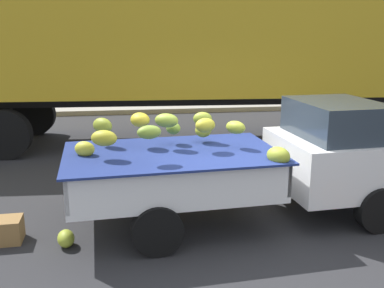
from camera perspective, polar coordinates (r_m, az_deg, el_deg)
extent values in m
plane|color=#28282B|center=(6.36, 5.89, -10.65)|extent=(220.00, 220.00, 0.00)
cube|color=gray|center=(15.50, -2.62, 4.50)|extent=(80.00, 0.80, 0.16)
cube|color=white|center=(7.06, 19.24, -2.04)|extent=(2.15, 1.83, 0.78)
cube|color=#28333D|center=(6.81, 18.23, 3.10)|extent=(1.23, 1.56, 0.52)
cube|color=white|center=(6.19, -2.56, -5.52)|extent=(2.91, 1.89, 0.08)
cube|color=white|center=(6.88, -3.77, -1.24)|extent=(2.79, 0.27, 0.44)
cube|color=white|center=(5.34, -1.06, -5.77)|extent=(2.79, 0.27, 0.44)
cube|color=white|center=(6.47, 9.46, -2.40)|extent=(0.18, 1.68, 0.44)
cube|color=white|center=(6.04, -15.54, -3.95)|extent=(0.18, 1.68, 0.44)
cube|color=#B21914|center=(6.92, -3.80, -1.50)|extent=(2.67, 0.22, 0.07)
cube|color=navy|center=(6.04, -2.61, -1.14)|extent=(3.04, 2.02, 0.03)
ellipsoid|color=#9BA62D|center=(6.20, 5.66, 2.16)|extent=(0.34, 0.37, 0.18)
ellipsoid|color=gold|center=(6.02, -13.71, -0.62)|extent=(0.36, 0.34, 0.20)
ellipsoid|color=#909F2B|center=(6.40, -11.50, 2.33)|extent=(0.38, 0.39, 0.23)
ellipsoid|color=gold|center=(6.01, 1.72, 2.44)|extent=(0.37, 0.35, 0.20)
ellipsoid|color=#8CA432|center=(6.14, -3.32, 3.07)|extent=(0.42, 0.38, 0.20)
ellipsoid|color=#93A42E|center=(6.50, 1.38, 3.28)|extent=(0.31, 0.26, 0.20)
ellipsoid|color=olive|center=(6.41, -2.45, 2.05)|extent=(0.25, 0.30, 0.18)
ellipsoid|color=#A3A529|center=(6.51, 1.47, 1.79)|extent=(0.33, 0.36, 0.21)
ellipsoid|color=gold|center=(5.72, -11.31, 0.75)|extent=(0.41, 0.36, 0.21)
ellipsoid|color=#9AA72E|center=(5.74, 11.11, -1.50)|extent=(0.37, 0.41, 0.23)
ellipsoid|color=olive|center=(5.46, -5.56, 1.53)|extent=(0.34, 0.26, 0.17)
ellipsoid|color=gold|center=(6.26, -6.74, 3.12)|extent=(0.37, 0.40, 0.20)
cylinder|color=black|center=(7.88, 16.23, -3.72)|extent=(0.65, 0.25, 0.64)
cylinder|color=black|center=(6.60, 22.97, -7.82)|extent=(0.65, 0.25, 0.64)
cylinder|color=black|center=(6.99, -6.38, -5.52)|extent=(0.65, 0.25, 0.64)
cylinder|color=black|center=(5.50, -4.48, -11.09)|extent=(0.65, 0.25, 0.64)
cube|color=gold|center=(10.80, -2.96, 13.78)|extent=(12.11, 3.12, 2.70)
cube|color=black|center=(10.91, -2.86, 5.87)|extent=(11.05, 0.97, 0.30)
cylinder|color=black|center=(12.58, -19.70, 3.58)|extent=(1.09, 0.36, 1.08)
cylinder|color=black|center=(10.32, -22.93, 1.14)|extent=(1.09, 0.36, 1.08)
cylinder|color=#38383A|center=(11.59, 13.73, 3.59)|extent=(0.18, 0.18, 1.25)
ellipsoid|color=#9BA930|center=(5.99, -15.99, -11.66)|extent=(0.27, 0.34, 0.22)
cube|color=olive|center=(6.36, -23.43, -10.24)|extent=(0.54, 0.38, 0.32)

